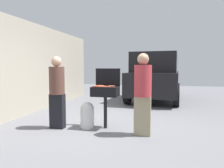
{
  "coord_description": "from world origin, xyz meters",
  "views": [
    {
      "loc": [
        1.24,
        -4.84,
        1.42
      ],
      "look_at": [
        -0.08,
        0.31,
        1.0
      ],
      "focal_mm": 33.7,
      "sensor_mm": 36.0,
      "label": 1
    }
  ],
  "objects_px": {
    "hot_dog_7": "(111,86)",
    "hot_dog_9": "(95,87)",
    "hot_dog_2": "(98,86)",
    "propane_tank": "(87,115)",
    "hot_dog_8": "(111,86)",
    "parked_minivan": "(156,76)",
    "hot_dog_1": "(101,86)",
    "hot_dog_4": "(103,86)",
    "hot_dog_12": "(112,86)",
    "hot_dog_3": "(99,86)",
    "hot_dog_10": "(101,86)",
    "person_right": "(143,91)",
    "hot_dog_5": "(102,87)",
    "hot_dog_11": "(98,86)",
    "hot_dog_0": "(105,86)",
    "person_left": "(57,90)",
    "hot_dog_6": "(107,87)",
    "bbq_grill": "(105,93)"
  },
  "relations": [
    {
      "from": "hot_dog_1",
      "to": "hot_dog_3",
      "type": "distance_m",
      "value": 0.07
    },
    {
      "from": "hot_dog_7",
      "to": "parked_minivan",
      "type": "bearing_deg",
      "value": 80.71
    },
    {
      "from": "hot_dog_3",
      "to": "hot_dog_4",
      "type": "xyz_separation_m",
      "value": [
        0.15,
        -0.13,
        0.0
      ]
    },
    {
      "from": "hot_dog_6",
      "to": "bbq_grill",
      "type": "bearing_deg",
      "value": 121.14
    },
    {
      "from": "hot_dog_7",
      "to": "hot_dog_10",
      "type": "height_order",
      "value": "same"
    },
    {
      "from": "hot_dog_8",
      "to": "parked_minivan",
      "type": "height_order",
      "value": "parked_minivan"
    },
    {
      "from": "hot_dog_1",
      "to": "hot_dog_9",
      "type": "xyz_separation_m",
      "value": [
        -0.07,
        -0.25,
        0.0
      ]
    },
    {
      "from": "hot_dog_7",
      "to": "propane_tank",
      "type": "distance_m",
      "value": 0.87
    },
    {
      "from": "hot_dog_9",
      "to": "person_left",
      "type": "relative_size",
      "value": 0.08
    },
    {
      "from": "hot_dog_11",
      "to": "parked_minivan",
      "type": "bearing_deg",
      "value": 77.25
    },
    {
      "from": "hot_dog_3",
      "to": "hot_dog_10",
      "type": "relative_size",
      "value": 1.0
    },
    {
      "from": "hot_dog_3",
      "to": "propane_tank",
      "type": "bearing_deg",
      "value": -146.37
    },
    {
      "from": "hot_dog_8",
      "to": "hot_dog_11",
      "type": "bearing_deg",
      "value": -165.63
    },
    {
      "from": "hot_dog_3",
      "to": "parked_minivan",
      "type": "bearing_deg",
      "value": 76.76
    },
    {
      "from": "hot_dog_3",
      "to": "propane_tank",
      "type": "distance_m",
      "value": 0.72
    },
    {
      "from": "hot_dog_5",
      "to": "hot_dog_6",
      "type": "bearing_deg",
      "value": 3.98
    },
    {
      "from": "hot_dog_9",
      "to": "person_right",
      "type": "height_order",
      "value": "person_right"
    },
    {
      "from": "hot_dog_3",
      "to": "person_right",
      "type": "distance_m",
      "value": 1.13
    },
    {
      "from": "hot_dog_10",
      "to": "hot_dog_11",
      "type": "xyz_separation_m",
      "value": [
        -0.05,
        -0.07,
        0.0
      ]
    },
    {
      "from": "hot_dog_5",
      "to": "hot_dog_11",
      "type": "bearing_deg",
      "value": 140.13
    },
    {
      "from": "hot_dog_8",
      "to": "hot_dog_9",
      "type": "height_order",
      "value": "same"
    },
    {
      "from": "bbq_grill",
      "to": "hot_dog_12",
      "type": "relative_size",
      "value": 7.51
    },
    {
      "from": "hot_dog_12",
      "to": "hot_dog_7",
      "type": "bearing_deg",
      "value": -94.76
    },
    {
      "from": "person_right",
      "to": "hot_dog_9",
      "type": "bearing_deg",
      "value": 10.11
    },
    {
      "from": "hot_dog_5",
      "to": "hot_dog_9",
      "type": "xyz_separation_m",
      "value": [
        -0.16,
        -0.0,
        0.0
      ]
    },
    {
      "from": "propane_tank",
      "to": "hot_dog_11",
      "type": "bearing_deg",
      "value": 11.04
    },
    {
      "from": "hot_dog_4",
      "to": "hot_dog_9",
      "type": "distance_m",
      "value": 0.18
    },
    {
      "from": "hot_dog_2",
      "to": "hot_dog_7",
      "type": "distance_m",
      "value": 0.28
    },
    {
      "from": "hot_dog_1",
      "to": "hot_dog_10",
      "type": "xyz_separation_m",
      "value": [
        0.01,
        -0.08,
        0.0
      ]
    },
    {
      "from": "hot_dog_0",
      "to": "hot_dog_7",
      "type": "relative_size",
      "value": 1.0
    },
    {
      "from": "person_right",
      "to": "person_left",
      "type": "bearing_deg",
      "value": 16.4
    },
    {
      "from": "hot_dog_6",
      "to": "person_left",
      "type": "height_order",
      "value": "person_left"
    },
    {
      "from": "hot_dog_5",
      "to": "hot_dog_7",
      "type": "distance_m",
      "value": 0.22
    },
    {
      "from": "hot_dog_2",
      "to": "propane_tank",
      "type": "xyz_separation_m",
      "value": [
        -0.29,
        0.02,
        -0.67
      ]
    },
    {
      "from": "hot_dog_8",
      "to": "hot_dog_5",
      "type": "bearing_deg",
      "value": -134.08
    },
    {
      "from": "hot_dog_4",
      "to": "hot_dog_11",
      "type": "height_order",
      "value": "same"
    },
    {
      "from": "hot_dog_9",
      "to": "parked_minivan",
      "type": "bearing_deg",
      "value": 77.17
    },
    {
      "from": "hot_dog_10",
      "to": "person_left",
      "type": "relative_size",
      "value": 0.08
    },
    {
      "from": "hot_dog_0",
      "to": "hot_dog_2",
      "type": "height_order",
      "value": "same"
    },
    {
      "from": "hot_dog_1",
      "to": "hot_dog_4",
      "type": "distance_m",
      "value": 0.19
    },
    {
      "from": "hot_dog_7",
      "to": "hot_dog_0",
      "type": "bearing_deg",
      "value": -173.62
    },
    {
      "from": "hot_dog_6",
      "to": "hot_dog_9",
      "type": "bearing_deg",
      "value": -177.8
    },
    {
      "from": "hot_dog_1",
      "to": "person_left",
      "type": "xyz_separation_m",
      "value": [
        -0.96,
        -0.36,
        -0.08
      ]
    },
    {
      "from": "person_right",
      "to": "hot_dog_2",
      "type": "bearing_deg",
      "value": 7.54
    },
    {
      "from": "hot_dog_7",
      "to": "parked_minivan",
      "type": "relative_size",
      "value": 0.03
    },
    {
      "from": "hot_dog_0",
      "to": "hot_dog_2",
      "type": "xyz_separation_m",
      "value": [
        -0.13,
        -0.08,
        0.0
      ]
    },
    {
      "from": "hot_dog_1",
      "to": "hot_dog_2",
      "type": "height_order",
      "value": "same"
    },
    {
      "from": "hot_dog_11",
      "to": "hot_dog_10",
      "type": "bearing_deg",
      "value": 56.53
    },
    {
      "from": "bbq_grill",
      "to": "hot_dog_10",
      "type": "distance_m",
      "value": 0.2
    },
    {
      "from": "hot_dog_7",
      "to": "hot_dog_9",
      "type": "distance_m",
      "value": 0.36
    }
  ]
}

